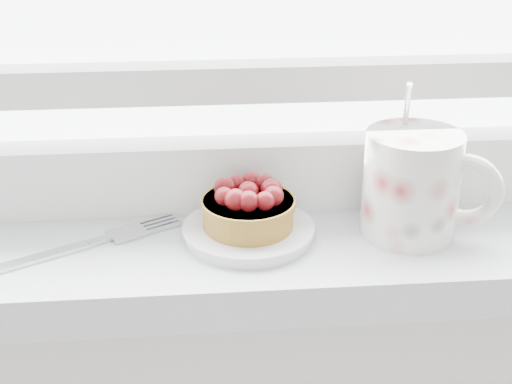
{
  "coord_description": "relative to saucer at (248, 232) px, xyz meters",
  "views": [
    {
      "loc": [
        -0.07,
        1.3,
        1.26
      ],
      "look_at": [
        -0.02,
        1.88,
        0.99
      ],
      "focal_mm": 50.0,
      "sensor_mm": 36.0,
      "label": 1
    }
  ],
  "objects": [
    {
      "name": "saucer",
      "position": [
        0.0,
        0.0,
        0.0
      ],
      "size": [
        0.12,
        0.12,
        0.01
      ],
      "primitive_type": "cylinder",
      "color": "silver",
      "rests_on": "windowsill"
    },
    {
      "name": "raspberry_tart",
      "position": [
        0.0,
        -0.0,
        0.03
      ],
      "size": [
        0.09,
        0.09,
        0.05
      ],
      "color": "brown",
      "rests_on": "saucer"
    },
    {
      "name": "floral_mug",
      "position": [
        0.15,
        -0.0,
        0.05
      ],
      "size": [
        0.14,
        0.12,
        0.14
      ],
      "color": "silver",
      "rests_on": "windowsill"
    },
    {
      "name": "fork",
      "position": [
        -0.17,
        -0.01,
        -0.0
      ],
      "size": [
        0.2,
        0.13,
        0.0
      ],
      "color": "silver",
      "rests_on": "windowsill"
    }
  ]
}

